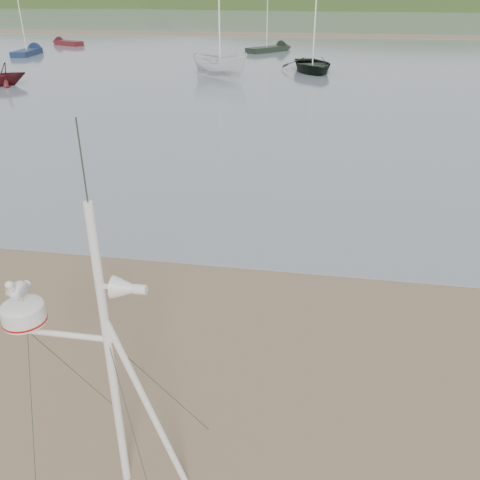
% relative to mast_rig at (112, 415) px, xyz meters
% --- Properties ---
extents(ground, '(560.00, 560.00, 0.00)m').
position_rel_mast_rig_xyz_m(ground, '(-0.73, 1.58, -1.10)').
color(ground, brown).
rests_on(ground, ground).
extents(water, '(560.00, 256.00, 0.04)m').
position_rel_mast_rig_xyz_m(water, '(-0.73, 133.58, -1.08)').
color(water, gray).
rests_on(water, ground).
extents(sandbar, '(560.00, 7.00, 0.07)m').
position_rel_mast_rig_xyz_m(sandbar, '(-0.73, 71.58, -1.02)').
color(sandbar, brown).
rests_on(sandbar, water).
extents(hill_ridge, '(620.00, 180.00, 80.00)m').
position_rel_mast_rig_xyz_m(hill_ridge, '(17.79, 236.58, -20.79)').
color(hill_ridge, '#263B18').
rests_on(hill_ridge, ground).
extents(mast_rig, '(2.01, 2.15, 4.54)m').
position_rel_mast_rig_xyz_m(mast_rig, '(0.00, 0.00, 0.00)').
color(mast_rig, white).
rests_on(mast_rig, ground).
extents(boat_dark, '(3.99, 2.25, 5.36)m').
position_rel_mast_rig_xyz_m(boat_dark, '(0.87, 36.00, 1.62)').
color(boat_dark, black).
rests_on(boat_dark, water).
extents(boat_red, '(2.65, 2.58, 2.66)m').
position_rel_mast_rig_xyz_m(boat_red, '(-18.37, 26.68, 0.27)').
color(boat_red, '#4E1117').
rests_on(boat_red, water).
extents(boat_white, '(2.18, 2.15, 4.43)m').
position_rel_mast_rig_xyz_m(boat_white, '(-5.43, 32.43, 1.16)').
color(boat_white, silver).
rests_on(boat_white, water).
extents(sailboat_dark_mid, '(4.79, 5.70, 6.02)m').
position_rel_mast_rig_xyz_m(sailboat_dark_mid, '(-3.31, 50.51, -0.79)').
color(sailboat_dark_mid, black).
rests_on(sailboat_dark_mid, ground).
extents(sailboat_blue_near, '(2.38, 6.08, 5.93)m').
position_rel_mast_rig_xyz_m(sailboat_blue_near, '(-26.46, 44.13, -0.79)').
color(sailboat_blue_near, '#142246').
rests_on(sailboat_blue_near, ground).
extents(dinghy_red_far, '(5.00, 3.38, 1.22)m').
position_rel_mast_rig_xyz_m(dinghy_red_far, '(-27.90, 53.07, -0.81)').
color(dinghy_red_far, '#4E1117').
rests_on(dinghy_red_far, ground).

